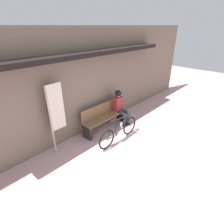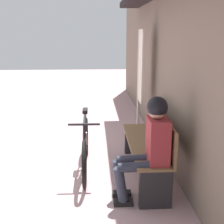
% 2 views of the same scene
% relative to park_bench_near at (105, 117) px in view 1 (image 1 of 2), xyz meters
% --- Properties ---
extents(ground_plane, '(24.00, 24.00, 0.00)m').
position_rel_park_bench_near_xyz_m(ground_plane, '(-0.54, -2.44, -0.41)').
color(ground_plane, '#C69EA3').
extents(storefront_wall, '(12.00, 0.56, 3.20)m').
position_rel_park_bench_near_xyz_m(storefront_wall, '(-0.54, 0.40, 1.25)').
color(storefront_wall, '#756656').
rests_on(storefront_wall, ground_plane).
extents(park_bench_near, '(1.72, 0.42, 0.87)m').
position_rel_park_bench_near_xyz_m(park_bench_near, '(0.00, 0.00, 0.00)').
color(park_bench_near, brown).
rests_on(park_bench_near, ground_plane).
extents(bicycle, '(1.65, 0.40, 0.82)m').
position_rel_park_bench_near_xyz_m(bicycle, '(-0.23, -0.84, -0.07)').
color(bicycle, black).
rests_on(bicycle, ground_plane).
extents(person_seated, '(0.34, 0.61, 1.22)m').
position_rel_park_bench_near_xyz_m(person_seated, '(0.65, -0.11, 0.29)').
color(person_seated, '#2D3342').
rests_on(person_seated, ground_plane).
extents(banner_pole, '(0.45, 0.05, 1.93)m').
position_rel_park_bench_near_xyz_m(banner_pole, '(-1.68, 0.11, 0.78)').
color(banner_pole, '#B7B2A8').
rests_on(banner_pole, ground_plane).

